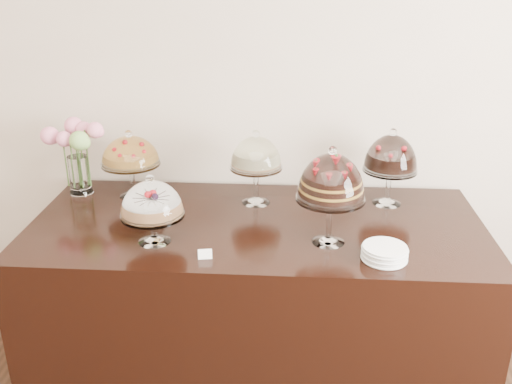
# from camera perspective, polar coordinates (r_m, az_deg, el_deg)

# --- Properties ---
(wall_back) EXTENTS (5.00, 0.04, 3.00)m
(wall_back) POSITION_cam_1_polar(r_m,az_deg,el_deg) (3.11, 4.30, 11.34)
(wall_back) COLOR #C2B09C
(wall_back) RESTS_ON ground
(display_counter) EXTENTS (2.20, 1.00, 0.90)m
(display_counter) POSITION_cam_1_polar(r_m,az_deg,el_deg) (3.00, 0.07, -10.81)
(display_counter) COLOR black
(display_counter) RESTS_ON ground
(cake_stand_sugar_sponge) EXTENTS (0.29, 0.29, 0.32)m
(cake_stand_sugar_sponge) POSITION_cam_1_polar(r_m,az_deg,el_deg) (2.56, -10.39, -1.02)
(cake_stand_sugar_sponge) COLOR white
(cake_stand_sugar_sponge) RESTS_ON display_counter
(cake_stand_choco_layer) EXTENTS (0.31, 0.31, 0.46)m
(cake_stand_choco_layer) POSITION_cam_1_polar(r_m,az_deg,el_deg) (2.49, 7.53, 1.12)
(cake_stand_choco_layer) COLOR white
(cake_stand_choco_layer) RESTS_ON display_counter
(cake_stand_cheesecake) EXTENTS (0.27, 0.27, 0.39)m
(cake_stand_cheesecake) POSITION_cam_1_polar(r_m,az_deg,el_deg) (2.91, 0.00, 3.61)
(cake_stand_cheesecake) COLOR white
(cake_stand_cheesecake) RESTS_ON display_counter
(cake_stand_dark_choco) EXTENTS (0.28, 0.28, 0.41)m
(cake_stand_dark_choco) POSITION_cam_1_polar(r_m,az_deg,el_deg) (2.98, 13.35, 3.47)
(cake_stand_dark_choco) COLOR white
(cake_stand_dark_choco) RESTS_ON display_counter
(cake_stand_fruit_tart) EXTENTS (0.31, 0.31, 0.37)m
(cake_stand_fruit_tart) POSITION_cam_1_polar(r_m,az_deg,el_deg) (3.07, -12.48, 3.78)
(cake_stand_fruit_tart) COLOR white
(cake_stand_fruit_tart) RESTS_ON display_counter
(flower_vase) EXTENTS (0.33, 0.23, 0.41)m
(flower_vase) POSITION_cam_1_polar(r_m,az_deg,el_deg) (3.19, -17.58, 4.23)
(flower_vase) COLOR white
(flower_vase) RESTS_ON display_counter
(plate_stack) EXTENTS (0.19, 0.19, 0.06)m
(plate_stack) POSITION_cam_1_polar(r_m,az_deg,el_deg) (2.50, 12.73, -5.96)
(plate_stack) COLOR white
(plate_stack) RESTS_ON display_counter
(price_card_left) EXTENTS (0.06, 0.02, 0.04)m
(price_card_left) POSITION_cam_1_polar(r_m,az_deg,el_deg) (2.46, -5.12, -6.21)
(price_card_left) COLOR white
(price_card_left) RESTS_ON display_counter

